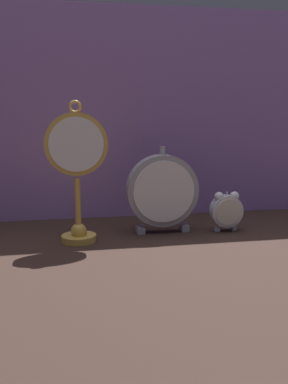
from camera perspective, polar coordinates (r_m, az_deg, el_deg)
name	(u,v)px	position (r m, az deg, el deg)	size (l,w,h in m)	color
ground_plane	(150,248)	(1.00, 0.86, -7.52)	(4.00, 4.00, 0.00)	black
fabric_backdrop_drape	(128,114)	(1.27, -2.10, 10.30)	(1.50, 0.01, 0.61)	#8460A8
pocket_watch_on_stand	(77,171)	(1.03, -8.93, 2.83)	(0.15, 0.08, 0.34)	gold
alarm_clock_twin_bell	(226,209)	(1.15, 10.93, -2.30)	(0.08, 0.03, 0.11)	silver
mantel_clock_silver	(162,191)	(1.10, 2.47, 0.12)	(0.19, 0.04, 0.22)	gray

